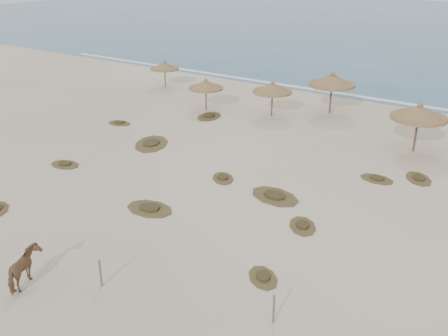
{
  "coord_description": "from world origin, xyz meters",
  "views": [
    {
      "loc": [
        13.04,
        -14.08,
        11.05
      ],
      "look_at": [
        0.04,
        5.0,
        1.1
      ],
      "focal_mm": 40.0,
      "sensor_mm": 36.0,
      "label": 1
    }
  ],
  "objects": [
    {
      "name": "scrub_1",
      "position": [
        -7.3,
        7.64,
        0.05
      ],
      "size": [
        3.29,
        3.69,
        0.16
      ],
      "rotation": [
        0.0,
        0.0,
        2.09
      ],
      "color": "brown",
      "rests_on": "ground"
    },
    {
      "name": "foam_line",
      "position": [
        0.0,
        26.0,
        0.0
      ],
      "size": [
        70.0,
        0.6,
        0.01
      ],
      "primitive_type": "cube",
      "color": "silver",
      "rests_on": "ground"
    },
    {
      "name": "palapa_1",
      "position": [
        -8.9,
        15.69,
        1.92
      ],
      "size": [
        3.23,
        3.23,
        2.48
      ],
      "rotation": [
        0.0,
        0.0,
        -0.26
      ],
      "color": "brown",
      "rests_on": "ground"
    },
    {
      "name": "palapa_2",
      "position": [
        -3.95,
        17.09,
        2.09
      ],
      "size": [
        3.3,
        3.3,
        2.69
      ],
      "rotation": [
        0.0,
        0.0,
        -0.16
      ],
      "color": "brown",
      "rests_on": "ground"
    },
    {
      "name": "fence_post_far",
      "position": [
        7.09,
        -2.51,
        0.54
      ],
      "size": [
        0.1,
        0.1,
        1.08
      ],
      "primitive_type": "cylinder",
      "rotation": [
        0.0,
        0.0,
        0.42
      ],
      "color": "#675F4D",
      "rests_on": "ground"
    },
    {
      "name": "scrub_12",
      "position": [
        5.61,
        -0.63,
        0.05
      ],
      "size": [
        1.83,
        1.78,
        0.16
      ],
      "rotation": [
        0.0,
        0.0,
        2.43
      ],
      "color": "brown",
      "rests_on": "ground"
    },
    {
      "name": "scrub_9",
      "position": [
        -1.51,
        1.07,
        0.05
      ],
      "size": [
        2.48,
        1.69,
        0.16
      ],
      "rotation": [
        0.0,
        0.0,
        0.06
      ],
      "color": "brown",
      "rests_on": "ground"
    },
    {
      "name": "scrub_4",
      "position": [
        5.14,
        3.65,
        0.05
      ],
      "size": [
        1.95,
        2.09,
        0.16
      ],
      "rotation": [
        0.0,
        0.0,
        2.19
      ],
      "color": "brown",
      "rests_on": "ground"
    },
    {
      "name": "fence_post_near",
      "position": [
        1.03,
        -4.29,
        0.54
      ],
      "size": [
        0.1,
        0.1,
        1.08
      ],
      "primitive_type": "cylinder",
      "rotation": [
        0.0,
        0.0,
        0.31
      ],
      "color": "#675F4D",
      "rests_on": "ground"
    },
    {
      "name": "scrub_6",
      "position": [
        -7.63,
        14.32,
        0.05
      ],
      "size": [
        1.95,
        2.63,
        0.16
      ],
      "rotation": [
        0.0,
        0.0,
        1.74
      ],
      "color": "brown",
      "rests_on": "ground"
    },
    {
      "name": "scrub_7",
      "position": [
        6.2,
        10.38,
        0.05
      ],
      "size": [
        1.89,
        1.31,
        0.16
      ],
      "rotation": [
        0.0,
        0.0,
        3.06
      ],
      "color": "brown",
      "rests_on": "ground"
    },
    {
      "name": "scrub_0",
      "position": [
        -9.09,
        2.35,
        0.05
      ],
      "size": [
        1.92,
        1.34,
        0.16
      ],
      "rotation": [
        0.0,
        0.0,
        0.09
      ],
      "color": "brown",
      "rests_on": "ground"
    },
    {
      "name": "palapa_4",
      "position": [
        6.65,
        15.74,
        2.41
      ],
      "size": [
        4.17,
        4.17,
        3.1
      ],
      "rotation": [
        0.0,
        0.0,
        0.31
      ],
      "color": "brown",
      "rests_on": "ground"
    },
    {
      "name": "horse",
      "position": [
        -1.25,
        -5.77,
        0.69
      ],
      "size": [
        1.42,
        1.8,
        1.38
      ],
      "primitive_type": "imported",
      "rotation": [
        0.0,
        0.0,
        3.63
      ],
      "color": "olive",
      "rests_on": "ground"
    },
    {
      "name": "scrub_3",
      "position": [
        2.71,
        5.52,
        0.05
      ],
      "size": [
        3.01,
        2.3,
        0.16
      ],
      "rotation": [
        0.0,
        0.0,
        2.92
      ],
      "color": "brown",
      "rests_on": "ground"
    },
    {
      "name": "ground",
      "position": [
        0.0,
        0.0,
        0.0
      ],
      "size": [
        160.0,
        160.0,
        0.0
      ],
      "primitive_type": "plane",
      "color": "beige",
      "rests_on": "ground"
    },
    {
      "name": "scrub_8",
      "position": [
        -11.96,
        9.5,
        0.05
      ],
      "size": [
        1.86,
        1.31,
        0.16
      ],
      "rotation": [
        0.0,
        0.0,
        0.1
      ],
      "color": "brown",
      "rests_on": "ground"
    },
    {
      "name": "scrub_10",
      "position": [
        8.03,
        11.67,
        0.05
      ],
      "size": [
        2.11,
        2.28,
        0.16
      ],
      "rotation": [
        0.0,
        0.0,
        2.17
      ],
      "color": "brown",
      "rests_on": "ground"
    },
    {
      "name": "scrub_2",
      "position": [
        -0.61,
        5.86,
        0.05
      ],
      "size": [
        1.95,
        1.97,
        0.16
      ],
      "rotation": [
        0.0,
        0.0,
        2.34
      ],
      "color": "brown",
      "rests_on": "ground"
    },
    {
      "name": "palapa_3",
      "position": [
        -0.7,
        20.19,
        2.47
      ],
      "size": [
        4.31,
        4.31,
        3.19
      ],
      "rotation": [
        0.0,
        0.0,
        -0.33
      ],
      "color": "brown",
      "rests_on": "ground"
    },
    {
      "name": "palapa_0",
      "position": [
        -16.13,
        19.38,
        1.87
      ],
      "size": [
        3.03,
        3.03,
        2.42
      ],
      "rotation": [
        0.0,
        0.0,
        0.2
      ],
      "color": "brown",
      "rests_on": "ground"
    }
  ]
}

